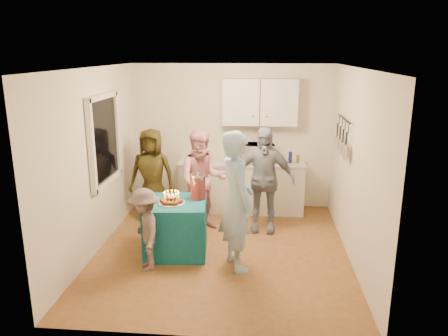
# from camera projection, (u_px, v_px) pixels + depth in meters

# --- Properties ---
(floor) EXTENTS (4.00, 4.00, 0.00)m
(floor) POSITION_uv_depth(u_px,v_px,m) (222.00, 250.00, 6.36)
(floor) COLOR brown
(floor) RESTS_ON ground
(ceiling) EXTENTS (4.00, 4.00, 0.00)m
(ceiling) POSITION_uv_depth(u_px,v_px,m) (222.00, 68.00, 5.69)
(ceiling) COLOR white
(ceiling) RESTS_ON floor
(back_wall) EXTENTS (3.60, 3.60, 0.00)m
(back_wall) POSITION_uv_depth(u_px,v_px,m) (232.00, 137.00, 7.95)
(back_wall) COLOR silver
(back_wall) RESTS_ON floor
(left_wall) EXTENTS (4.00, 4.00, 0.00)m
(left_wall) POSITION_uv_depth(u_px,v_px,m) (95.00, 161.00, 6.18)
(left_wall) COLOR silver
(left_wall) RESTS_ON floor
(right_wall) EXTENTS (4.00, 4.00, 0.00)m
(right_wall) POSITION_uv_depth(u_px,v_px,m) (355.00, 167.00, 5.88)
(right_wall) COLOR silver
(right_wall) RESTS_ON floor
(window_night) EXTENTS (0.04, 1.00, 1.20)m
(window_night) POSITION_uv_depth(u_px,v_px,m) (104.00, 140.00, 6.40)
(window_night) COLOR black
(window_night) RESTS_ON left_wall
(counter) EXTENTS (2.20, 0.58, 0.86)m
(counter) POSITION_uv_depth(u_px,v_px,m) (241.00, 187.00, 7.87)
(counter) COLOR white
(counter) RESTS_ON floor
(countertop) EXTENTS (2.24, 0.62, 0.05)m
(countertop) POSITION_uv_depth(u_px,v_px,m) (242.00, 163.00, 7.75)
(countertop) COLOR beige
(countertop) RESTS_ON counter
(upper_cabinet) EXTENTS (1.30, 0.30, 0.80)m
(upper_cabinet) POSITION_uv_depth(u_px,v_px,m) (260.00, 102.00, 7.59)
(upper_cabinet) COLOR white
(upper_cabinet) RESTS_ON back_wall
(pot_rack) EXTENTS (0.12, 1.00, 0.60)m
(pot_rack) POSITION_uv_depth(u_px,v_px,m) (341.00, 135.00, 6.48)
(pot_rack) COLOR black
(pot_rack) RESTS_ON right_wall
(microwave) EXTENTS (0.63, 0.47, 0.32)m
(microwave) POSITION_uv_depth(u_px,v_px,m) (257.00, 153.00, 7.68)
(microwave) COLOR white
(microwave) RESTS_ON countertop
(party_table) EXTENTS (0.92, 0.92, 0.76)m
(party_table) POSITION_uv_depth(u_px,v_px,m) (176.00, 227.00, 6.23)
(party_table) COLOR #105A6C
(party_table) RESTS_ON floor
(donut_cake) EXTENTS (0.38, 0.38, 0.18)m
(donut_cake) POSITION_uv_depth(u_px,v_px,m) (171.00, 197.00, 6.05)
(donut_cake) COLOR #381C0C
(donut_cake) RESTS_ON party_table
(punch_jar) EXTENTS (0.22, 0.22, 0.34)m
(punch_jar) POSITION_uv_depth(u_px,v_px,m) (198.00, 187.00, 6.23)
(punch_jar) COLOR red
(punch_jar) RESTS_ON party_table
(man_birthday) EXTENTS (0.69, 0.80, 1.86)m
(man_birthday) POSITION_uv_depth(u_px,v_px,m) (236.00, 201.00, 5.66)
(man_birthday) COLOR #9CC5E3
(man_birthday) RESTS_ON floor
(woman_back_left) EXTENTS (0.79, 0.54, 1.57)m
(woman_back_left) POSITION_uv_depth(u_px,v_px,m) (152.00, 175.00, 7.39)
(woman_back_left) COLOR #534817
(woman_back_left) RESTS_ON floor
(woman_back_center) EXTENTS (0.90, 0.76, 1.63)m
(woman_back_center) POSITION_uv_depth(u_px,v_px,m) (203.00, 181.00, 6.95)
(woman_back_center) COLOR #CA6986
(woman_back_center) RESTS_ON floor
(woman_back_right) EXTENTS (1.02, 0.48, 1.70)m
(woman_back_right) POSITION_uv_depth(u_px,v_px,m) (263.00, 180.00, 6.88)
(woman_back_right) COLOR #0F1933
(woman_back_right) RESTS_ON floor
(child_near_left) EXTENTS (0.68, 0.83, 1.11)m
(child_near_left) POSITION_uv_depth(u_px,v_px,m) (145.00, 230.00, 5.70)
(child_near_left) COLOR #5F4C4C
(child_near_left) RESTS_ON floor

